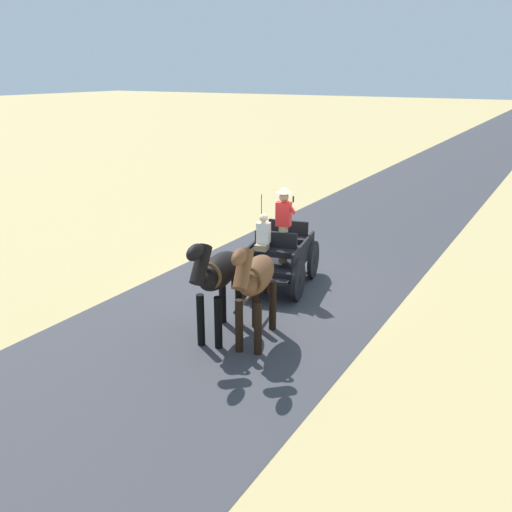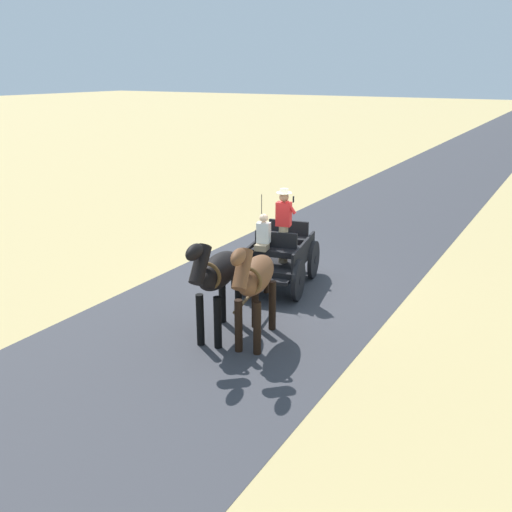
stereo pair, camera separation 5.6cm
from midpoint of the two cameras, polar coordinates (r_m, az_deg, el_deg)
The scene contains 5 objects.
ground_plane at distance 13.85m, azimuth 2.25°, elevation -2.92°, with size 200.00×200.00×0.00m, color tan.
road_surface at distance 13.85m, azimuth 2.25°, elevation -2.91°, with size 5.96×160.00×0.01m, color #38383D.
horse_drawn_carriage at distance 13.48m, azimuth 2.34°, elevation 0.15°, with size 1.88×4.51×2.50m.
horse_near_side at distance 10.48m, azimuth -0.26°, elevation -2.38°, with size 0.92×2.14×2.21m.
horse_off_side at distance 10.74m, azimuth -4.13°, elevation -1.91°, with size 0.84×2.15×2.21m.
Camera 1 is at (-5.97, 11.43, 5.07)m, focal length 38.97 mm.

